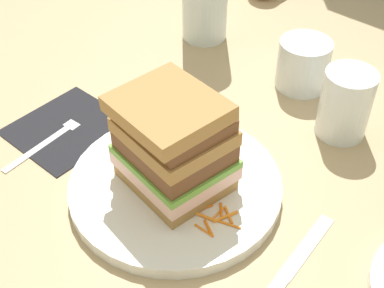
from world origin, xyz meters
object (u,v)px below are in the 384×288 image
juice_glass (345,106)px  empty_tumbler_1 (303,64)px  sandwich (173,144)px  fork (55,134)px  knife (282,279)px  napkin_dark (67,128)px  main_plate (175,186)px

juice_glass → empty_tumbler_1: (-0.10, 0.06, -0.01)m
sandwich → juice_glass: bearing=68.8°
fork → empty_tumbler_1: (0.18, 0.33, 0.03)m
knife → sandwich: bearing=174.2°
napkin_dark → empty_tumbler_1: 0.36m
fork → empty_tumbler_1: bearing=61.3°
main_plate → empty_tumbler_1: bearing=92.3°
napkin_dark → juice_glass: size_ratio=1.49×
main_plate → fork: bearing=-168.7°
napkin_dark → fork: (0.00, -0.02, 0.00)m
napkin_dark → juice_glass: juice_glass is taller
sandwich → napkin_dark: (-0.19, -0.02, -0.08)m
knife → juice_glass: 0.27m
fork → empty_tumbler_1: empty_tumbler_1 is taller
sandwich → juice_glass: 0.25m
main_plate → sandwich: 0.07m
napkin_dark → juice_glass: (0.28, 0.25, 0.04)m
main_plate → knife: main_plate is taller
main_plate → juice_glass: size_ratio=2.69×
sandwich → empty_tumbler_1: 0.29m
napkin_dark → fork: size_ratio=0.86×
fork → juice_glass: 0.39m
sandwich → napkin_dark: 0.21m
fork → empty_tumbler_1: size_ratio=2.13×
napkin_dark → empty_tumbler_1: bearing=59.3°
napkin_dark → knife: size_ratio=0.71×
main_plate → fork: size_ratio=1.55×
napkin_dark → fork: 0.02m
sandwich → fork: bearing=-168.9°
napkin_dark → knife: bearing=-0.3°
fork → knife: fork is taller
main_plate → napkin_dark: main_plate is taller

